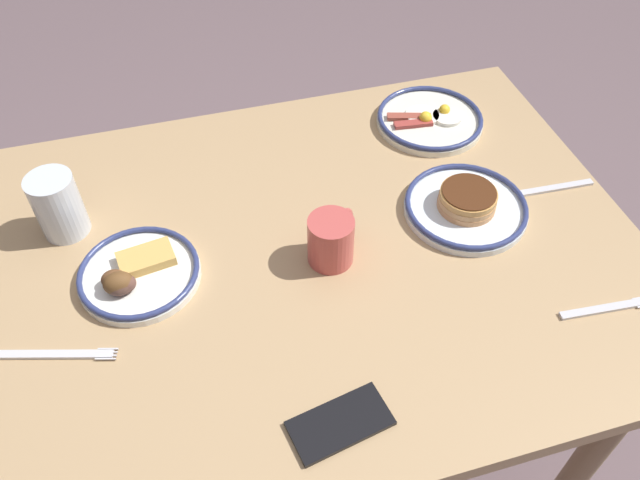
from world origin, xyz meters
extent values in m
plane|color=#6D585C|center=(0.00, 0.00, 0.00)|extent=(6.00, 6.00, 0.00)
cube|color=tan|center=(0.00, 0.00, 0.72)|extent=(1.21, 0.89, 0.03)
cylinder|color=#967953|center=(-0.51, -0.35, 0.35)|extent=(0.05, 0.05, 0.70)
cylinder|color=#967953|center=(0.51, -0.35, 0.35)|extent=(0.05, 0.05, 0.70)
cylinder|color=#967953|center=(-0.51, 0.35, 0.35)|extent=(0.05, 0.05, 0.70)
cylinder|color=silver|center=(-0.35, -0.28, 0.74)|extent=(0.23, 0.23, 0.01)
torus|color=navy|center=(-0.35, -0.28, 0.75)|extent=(0.23, 0.23, 0.01)
cylinder|color=white|center=(-0.39, -0.27, 0.75)|extent=(0.06, 0.06, 0.01)
sphere|color=yellow|center=(-0.39, -0.29, 0.76)|extent=(0.02, 0.02, 0.02)
cylinder|color=white|center=(-0.34, -0.29, 0.75)|extent=(0.07, 0.07, 0.01)
sphere|color=yellow|center=(-0.34, -0.27, 0.76)|extent=(0.03, 0.03, 0.03)
cube|color=#984435|center=(-0.31, -0.29, 0.75)|extent=(0.10, 0.05, 0.01)
cube|color=#A03A33|center=(-0.31, -0.27, 0.75)|extent=(0.08, 0.03, 0.01)
cylinder|color=white|center=(-0.31, -0.01, 0.74)|extent=(0.23, 0.23, 0.01)
torus|color=navy|center=(-0.31, -0.01, 0.75)|extent=(0.23, 0.23, 0.01)
cylinder|color=tan|center=(-0.31, -0.01, 0.75)|extent=(0.11, 0.11, 0.01)
cylinder|color=tan|center=(-0.31, -0.01, 0.76)|extent=(0.11, 0.11, 0.01)
cylinder|color=#D09449|center=(-0.31, -0.01, 0.78)|extent=(0.11, 0.11, 0.01)
cylinder|color=#4C2814|center=(-0.31, -0.01, 0.78)|extent=(0.10, 0.10, 0.00)
cylinder|color=white|center=(0.29, -0.02, 0.74)|extent=(0.21, 0.21, 0.01)
torus|color=navy|center=(0.29, -0.02, 0.75)|extent=(0.20, 0.20, 0.01)
cube|color=#DAA853|center=(0.27, -0.04, 0.75)|extent=(0.10, 0.07, 0.02)
ellipsoid|color=brown|center=(0.33, 0.00, 0.76)|extent=(0.04, 0.03, 0.03)
ellipsoid|color=brown|center=(0.32, 0.02, 0.76)|extent=(0.04, 0.03, 0.03)
ellipsoid|color=brown|center=(0.32, 0.01, 0.77)|extent=(0.05, 0.04, 0.04)
ellipsoid|color=brown|center=(0.31, 0.02, 0.76)|extent=(0.04, 0.03, 0.03)
cylinder|color=#BF4C47|center=(-0.04, 0.03, 0.78)|extent=(0.08, 0.08, 0.09)
torus|color=#BF4C47|center=(-0.07, 0.00, 0.78)|extent=(0.06, 0.05, 0.06)
cylinder|color=brown|center=(-0.04, 0.03, 0.81)|extent=(0.07, 0.07, 0.01)
cylinder|color=silver|center=(0.40, -0.17, 0.79)|extent=(0.08, 0.08, 0.12)
cylinder|color=black|center=(0.40, -0.17, 0.77)|extent=(0.07, 0.07, 0.08)
cube|color=black|center=(0.04, 0.33, 0.74)|extent=(0.15, 0.10, 0.01)
cube|color=silver|center=(0.43, 0.10, 0.73)|extent=(0.19, 0.07, 0.01)
cube|color=silver|center=(0.35, 0.13, 0.74)|extent=(0.03, 0.01, 0.00)
cube|color=silver|center=(0.35, 0.13, 0.74)|extent=(0.03, 0.01, 0.00)
cube|color=silver|center=(0.35, 0.12, 0.74)|extent=(0.03, 0.01, 0.00)
cube|color=silver|center=(0.35, 0.12, 0.74)|extent=(0.03, 0.01, 0.00)
cube|color=silver|center=(-0.50, -0.02, 0.73)|extent=(0.18, 0.02, 0.01)
cube|color=silver|center=(-0.42, -0.03, 0.74)|extent=(0.03, 0.00, 0.00)
cube|color=silver|center=(-0.42, -0.03, 0.74)|extent=(0.03, 0.00, 0.00)
cube|color=silver|center=(-0.42, -0.02, 0.74)|extent=(0.03, 0.00, 0.00)
cube|color=silver|center=(-0.42, -0.02, 0.74)|extent=(0.03, 0.00, 0.00)
cube|color=silver|center=(-0.45, 0.26, 0.73)|extent=(0.19, 0.03, 0.01)
camera|label=1|loc=(0.18, 0.72, 1.57)|focal=35.27mm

